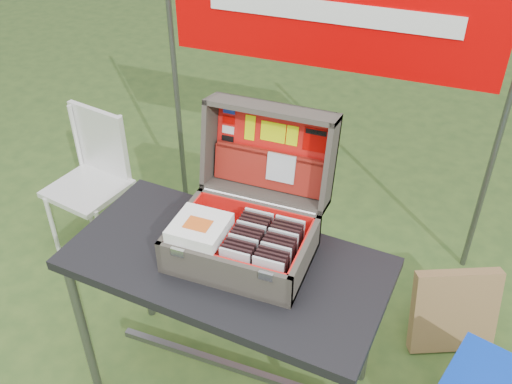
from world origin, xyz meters
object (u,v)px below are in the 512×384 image
at_px(chair, 88,190).
at_px(table, 229,327).
at_px(cardboard_box, 454,311).
at_px(suitcase, 247,197).

bearing_deg(chair, table, -17.18).
height_order(chair, cardboard_box, chair).
xyz_separation_m(table, cardboard_box, (0.86, 0.58, -0.16)).
bearing_deg(table, chair, 156.53).
bearing_deg(cardboard_box, chair, 155.89).
relative_size(table, chair, 1.48).
height_order(table, chair, chair).
bearing_deg(chair, suitcase, -12.23).
distance_m(table, suitcase, 0.61).
bearing_deg(suitcase, chair, 156.69).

